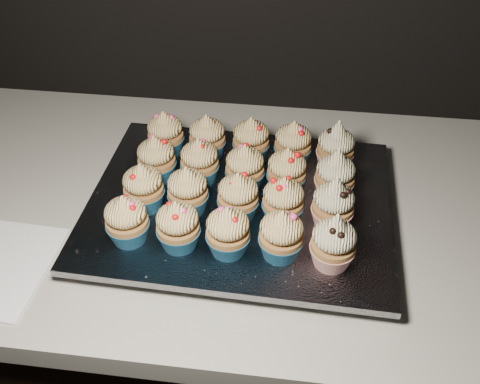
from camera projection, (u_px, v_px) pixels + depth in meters
The scene contains 24 objects.
cabinet at pixel (320, 362), 1.19m from camera, with size 2.40×0.60×0.86m, color black.
worktop at pixel (347, 217), 0.90m from camera, with size 2.44×0.64×0.04m, color beige.
baking_tray at pixel (240, 210), 0.87m from camera, with size 0.44×0.34×0.02m, color black.
foil_lining at pixel (240, 202), 0.86m from camera, with size 0.48×0.37×0.01m, color silver.
cupcake_0 at pixel (127, 220), 0.76m from camera, with size 0.06×0.06×0.08m.
cupcake_1 at pixel (178, 226), 0.75m from camera, with size 0.06×0.06×0.08m.
cupcake_2 at pixel (228, 232), 0.74m from camera, with size 0.06×0.06×0.08m.
cupcake_3 at pixel (281, 235), 0.74m from camera, with size 0.06×0.06×0.08m.
cupcake_4 at pixel (333, 243), 0.73m from camera, with size 0.06×0.06×0.10m.
cupcake_5 at pixel (143, 188), 0.82m from camera, with size 0.06×0.06×0.08m.
cupcake_6 at pixel (188, 191), 0.81m from camera, with size 0.06×0.06×0.08m.
cupcake_7 at pixel (238, 197), 0.80m from camera, with size 0.06×0.06×0.08m.
cupcake_8 at pixel (283, 201), 0.79m from camera, with size 0.06×0.06×0.08m.
cupcake_9 at pixel (333, 204), 0.78m from camera, with size 0.06×0.06×0.10m.
cupcake_10 at pixel (157, 159), 0.87m from camera, with size 0.06×0.06×0.08m.
cupcake_11 at pixel (200, 162), 0.86m from camera, with size 0.06×0.06×0.08m.
cupcake_12 at pixel (245, 168), 0.85m from camera, with size 0.06×0.06×0.08m.
cupcake_13 at pixel (287, 172), 0.84m from camera, with size 0.06×0.06×0.08m.
cupcake_14 at pixel (335, 176), 0.83m from camera, with size 0.06×0.06×0.10m.
cupcake_15 at pixel (165, 134), 0.92m from camera, with size 0.06×0.06×0.08m.
cupcake_16 at pixel (207, 138), 0.91m from camera, with size 0.06×0.06×0.08m.
cupcake_17 at pixel (251, 140), 0.91m from camera, with size 0.06×0.06×0.08m.
cupcake_18 at pixel (293, 144), 0.90m from camera, with size 0.06×0.06×0.08m.
cupcake_19 at pixel (336, 148), 0.89m from camera, with size 0.06×0.06×0.10m.
Camera 1 is at (-0.10, 1.03, 1.50)m, focal length 40.00 mm.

